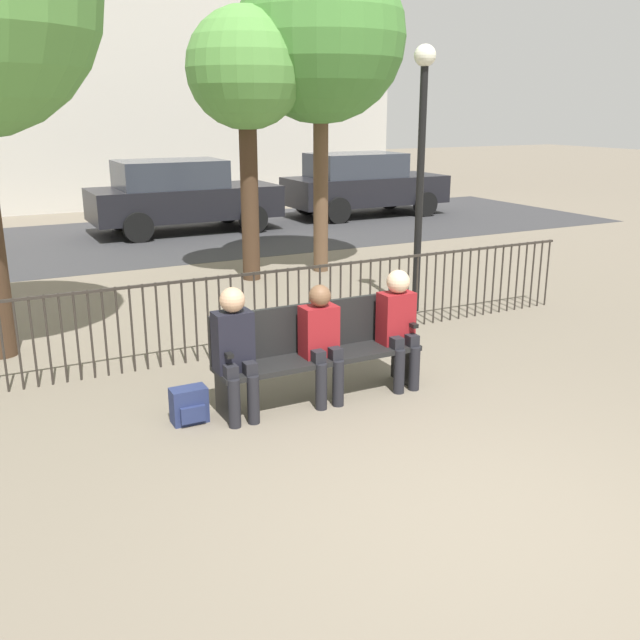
# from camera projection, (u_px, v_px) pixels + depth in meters

# --- Properties ---
(ground_plane) EXTENTS (80.00, 80.00, 0.00)m
(ground_plane) POSITION_uv_depth(u_px,v_px,m) (479.00, 519.00, 4.90)
(ground_plane) COLOR #706656
(park_bench) EXTENTS (2.06, 0.45, 0.92)m
(park_bench) POSITION_uv_depth(u_px,v_px,m) (316.00, 347.00, 6.86)
(park_bench) COLOR black
(park_bench) RESTS_ON ground
(seated_person_0) EXTENTS (0.34, 0.39, 1.22)m
(seated_person_0) POSITION_uv_depth(u_px,v_px,m) (235.00, 346.00, 6.31)
(seated_person_0) COLOR black
(seated_person_0) RESTS_ON ground
(seated_person_1) EXTENTS (0.34, 0.39, 1.15)m
(seated_person_1) POSITION_uv_depth(u_px,v_px,m) (321.00, 337.00, 6.70)
(seated_person_1) COLOR black
(seated_person_1) RESTS_ON ground
(seated_person_2) EXTENTS (0.34, 0.39, 1.20)m
(seated_person_2) POSITION_uv_depth(u_px,v_px,m) (399.00, 321.00, 7.08)
(seated_person_2) COLOR black
(seated_person_2) RESTS_ON ground
(backpack) EXTENTS (0.32, 0.22, 0.33)m
(backpack) POSITION_uv_depth(u_px,v_px,m) (189.00, 406.00, 6.37)
(backpack) COLOR navy
(backpack) RESTS_ON ground
(fence_railing) EXTENTS (9.01, 0.03, 0.95)m
(fence_railing) POSITION_uv_depth(u_px,v_px,m) (255.00, 305.00, 8.12)
(fence_railing) COLOR #2D2823
(fence_railing) RESTS_ON ground
(tree_1) EXTENTS (2.73, 2.73, 5.19)m
(tree_1) POSITION_uv_depth(u_px,v_px,m) (321.00, 37.00, 11.35)
(tree_1) COLOR brown
(tree_1) RESTS_ON ground
(tree_2) EXTENTS (1.84, 1.84, 4.23)m
(tree_2) POSITION_uv_depth(u_px,v_px,m) (246.00, 73.00, 10.89)
(tree_2) COLOR #422D1E
(tree_2) RESTS_ON ground
(lamp_post) EXTENTS (0.28, 0.28, 3.50)m
(lamp_post) POSITION_uv_depth(u_px,v_px,m) (422.00, 139.00, 9.29)
(lamp_post) COLOR black
(lamp_post) RESTS_ON ground
(street_surface) EXTENTS (24.00, 6.00, 0.01)m
(street_surface) POSITION_uv_depth(u_px,v_px,m) (112.00, 242.00, 15.12)
(street_surface) COLOR #333335
(street_surface) RESTS_ON ground
(parked_car_0) EXTENTS (4.20, 1.94, 1.62)m
(parked_car_0) POSITION_uv_depth(u_px,v_px,m) (181.00, 195.00, 16.07)
(parked_car_0) COLOR black
(parked_car_0) RESTS_ON ground
(parked_car_1) EXTENTS (4.20, 1.94, 1.62)m
(parked_car_1) POSITION_uv_depth(u_px,v_px,m) (363.00, 183.00, 18.56)
(parked_car_1) COLOR black
(parked_car_1) RESTS_ON ground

